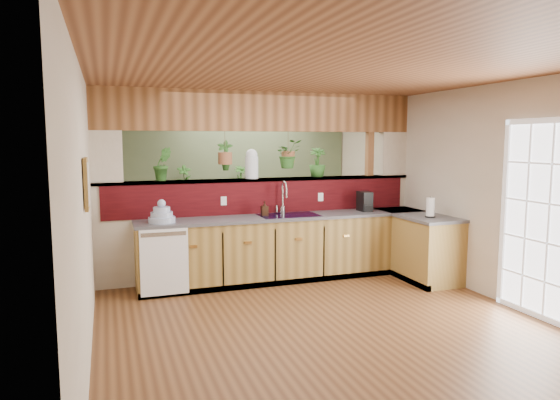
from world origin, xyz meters
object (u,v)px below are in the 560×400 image
object	(u,v)px
dish_stack	(162,216)
shelving_console	(220,221)
faucet	(283,196)
coffee_maker	(365,202)
paper_towel	(430,208)
glass_jar	(252,164)
soap_dispenser	(264,208)

from	to	relation	value
dish_stack	shelving_console	world-z (taller)	dish_stack
faucet	shelving_console	xyz separation A→B (m)	(-0.45, 2.12, -0.65)
faucet	dish_stack	bearing A→B (deg)	-172.25
faucet	dish_stack	distance (m)	1.72
dish_stack	coffee_maker	world-z (taller)	dish_stack
coffee_maker	paper_towel	distance (m)	0.98
faucet	coffee_maker	size ratio (longest dim) A/B	1.64
dish_stack	shelving_console	bearing A→B (deg)	61.98
coffee_maker	shelving_console	distance (m)	2.85
dish_stack	paper_towel	xyz separation A→B (m)	(3.44, -0.73, 0.04)
faucet	paper_towel	xyz separation A→B (m)	(1.75, -0.96, -0.12)
paper_towel	glass_jar	world-z (taller)	glass_jar
soap_dispenser	glass_jar	world-z (taller)	glass_jar
glass_jar	shelving_console	size ratio (longest dim) A/B	0.25
paper_towel	glass_jar	distance (m)	2.51
faucet	soap_dispenser	size ratio (longest dim) A/B	2.34
dish_stack	coffee_maker	distance (m)	2.91
soap_dispenser	shelving_console	distance (m)	2.27
soap_dispenser	glass_jar	xyz separation A→B (m)	(-0.09, 0.31, 0.60)
dish_stack	paper_towel	bearing A→B (deg)	-12.02
dish_stack	shelving_console	size ratio (longest dim) A/B	0.21
dish_stack	soap_dispenser	size ratio (longest dim) A/B	1.69
dish_stack	shelving_console	distance (m)	2.71
soap_dispenser	paper_towel	world-z (taller)	paper_towel
faucet	coffee_maker	world-z (taller)	faucet
soap_dispenser	glass_jar	bearing A→B (deg)	105.91
glass_jar	shelving_console	distance (m)	2.19
coffee_maker	glass_jar	bearing A→B (deg)	169.25
soap_dispenser	paper_towel	xyz separation A→B (m)	(2.05, -0.87, 0.03)
paper_towel	coffee_maker	bearing A→B (deg)	122.86
dish_stack	glass_jar	distance (m)	1.50
faucet	glass_jar	world-z (taller)	glass_jar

